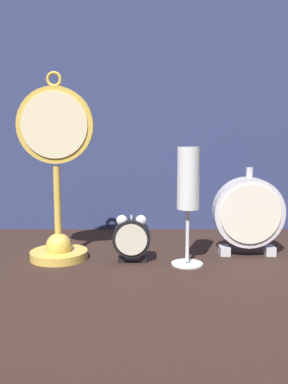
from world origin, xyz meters
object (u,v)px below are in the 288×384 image
(pocket_watch_on_stand, at_px, (57,181))
(alarm_clock_twin_bell, at_px, (131,236))
(mantel_clock_silver, at_px, (248,213))
(champagne_flute, at_px, (188,188))

(pocket_watch_on_stand, bearing_deg, alarm_clock_twin_bell, -9.28)
(mantel_clock_silver, distance_m, champagne_flute, 0.16)
(mantel_clock_silver, relative_size, champagne_flute, 0.80)
(champagne_flute, bearing_deg, alarm_clock_twin_bell, 172.30)
(pocket_watch_on_stand, height_order, mantel_clock_silver, pocket_watch_on_stand)
(alarm_clock_twin_bell, xyz_separation_m, champagne_flute, (0.11, -0.01, 0.10))
(alarm_clock_twin_bell, distance_m, champagne_flute, 0.14)
(pocket_watch_on_stand, height_order, champagne_flute, pocket_watch_on_stand)
(alarm_clock_twin_bell, relative_size, mantel_clock_silver, 0.52)
(pocket_watch_on_stand, bearing_deg, mantel_clock_silver, 3.95)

